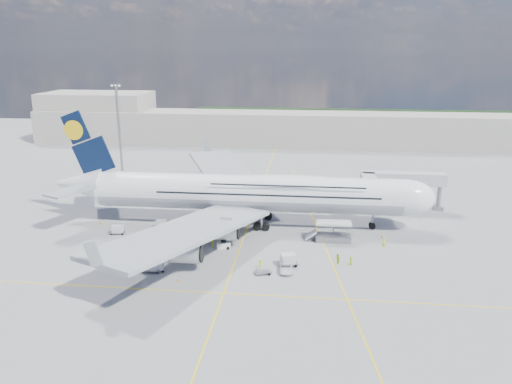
# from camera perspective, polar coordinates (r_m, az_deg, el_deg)

# --- Properties ---
(ground) EXTENTS (300.00, 300.00, 0.00)m
(ground) POSITION_cam_1_polar(r_m,az_deg,el_deg) (93.74, -1.63, -5.78)
(ground) COLOR gray
(ground) RESTS_ON ground
(taxi_line_main) EXTENTS (0.25, 220.00, 0.01)m
(taxi_line_main) POSITION_cam_1_polar(r_m,az_deg,el_deg) (93.74, -1.63, -5.78)
(taxi_line_main) COLOR yellow
(taxi_line_main) RESTS_ON ground
(taxi_line_cross) EXTENTS (120.00, 0.25, 0.01)m
(taxi_line_cross) POSITION_cam_1_polar(r_m,az_deg,el_deg) (75.83, -3.72, -11.46)
(taxi_line_cross) COLOR yellow
(taxi_line_cross) RESTS_ON ground
(taxi_line_diag) EXTENTS (14.16, 99.06, 0.01)m
(taxi_line_diag) POSITION_cam_1_polar(r_m,az_deg,el_deg) (102.30, 6.95, -3.95)
(taxi_line_diag) COLOR yellow
(taxi_line_diag) RESTS_ON ground
(airliner) EXTENTS (77.26, 79.15, 23.71)m
(airliner) POSITION_cam_1_polar(r_m,az_deg,el_deg) (100.80, -0.74, -0.03)
(airliner) COLOR white
(airliner) RESTS_ON ground
(jet_bridge) EXTENTS (18.80, 12.10, 8.50)m
(jet_bridge) POSITION_cam_1_polar(r_m,az_deg,el_deg) (112.05, 15.14, 1.08)
(jet_bridge) COLOR #B7B7BC
(jet_bridge) RESTS_ON ground
(cargo_loader) EXTENTS (8.53, 3.20, 3.67)m
(cargo_loader) POSITION_cam_1_polar(r_m,az_deg,el_deg) (95.31, 8.71, -4.78)
(cargo_loader) COLOR silver
(cargo_loader) RESTS_ON ground
(light_mast) EXTENTS (3.00, 0.70, 25.50)m
(light_mast) POSITION_cam_1_polar(r_m,az_deg,el_deg) (142.65, -15.37, 6.89)
(light_mast) COLOR gray
(light_mast) RESTS_ON ground
(terminal) EXTENTS (180.00, 16.00, 12.00)m
(terminal) POSITION_cam_1_polar(r_m,az_deg,el_deg) (183.72, 2.41, 7.21)
(terminal) COLOR #B2AD9E
(terminal) RESTS_ON ground
(hangar) EXTENTS (40.00, 22.00, 18.00)m
(hangar) POSITION_cam_1_polar(r_m,az_deg,el_deg) (204.95, -17.61, 8.28)
(hangar) COLOR #B2AD9E
(hangar) RESTS_ON ground
(tree_line) EXTENTS (160.00, 6.00, 8.00)m
(tree_line) POSITION_cam_1_polar(r_m,az_deg,el_deg) (229.82, 13.30, 8.15)
(tree_line) COLOR #193814
(tree_line) RESTS_ON ground
(dolly_row_a) EXTENTS (2.95, 1.86, 1.75)m
(dolly_row_a) POSITION_cam_1_polar(r_m,az_deg,el_deg) (101.16, -15.54, -4.13)
(dolly_row_a) COLOR gray
(dolly_row_a) RESTS_ON ground
(dolly_row_b) EXTENTS (3.53, 2.04, 2.17)m
(dolly_row_b) POSITION_cam_1_polar(r_m,az_deg,el_deg) (83.72, -11.97, -8.11)
(dolly_row_b) COLOR gray
(dolly_row_b) RESTS_ON ground
(dolly_row_c) EXTENTS (2.99, 1.87, 1.78)m
(dolly_row_c) POSITION_cam_1_polar(r_m,az_deg,el_deg) (83.69, -11.27, -8.24)
(dolly_row_c) COLOR gray
(dolly_row_c) RESTS_ON ground
(dolly_back) EXTENTS (2.93, 1.78, 1.76)m
(dolly_back) POSITION_cam_1_polar(r_m,az_deg,el_deg) (101.99, -10.79, -3.63)
(dolly_back) COLOR gray
(dolly_back) RESTS_ON ground
(dolly_nose_far) EXTENTS (3.01, 2.24, 0.39)m
(dolly_nose_far) POSITION_cam_1_polar(r_m,az_deg,el_deg) (81.40, 0.80, -9.14)
(dolly_nose_far) COLOR gray
(dolly_nose_far) RESTS_ON ground
(dolly_nose_near) EXTENTS (3.58, 2.55, 2.04)m
(dolly_nose_near) POSITION_cam_1_polar(r_m,az_deg,el_deg) (84.13, 3.69, -7.69)
(dolly_nose_near) COLOR gray
(dolly_nose_near) RESTS_ON ground
(baggage_tug) EXTENTS (2.63, 1.73, 1.51)m
(baggage_tug) POSITION_cam_1_polar(r_m,az_deg,el_deg) (90.96, -3.72, -6.07)
(baggage_tug) COLOR white
(baggage_tug) RESTS_ON ground
(catering_truck_inner) EXTENTS (6.53, 3.04, 3.77)m
(catering_truck_inner) POSITION_cam_1_polar(r_m,az_deg,el_deg) (124.30, -0.51, 0.73)
(catering_truck_inner) COLOR gray
(catering_truck_inner) RESTS_ON ground
(catering_truck_outer) EXTENTS (7.58, 3.00, 4.52)m
(catering_truck_outer) POSITION_cam_1_polar(r_m,az_deg,el_deg) (130.85, -4.36, 1.63)
(catering_truck_outer) COLOR gray
(catering_truck_outer) RESTS_ON ground
(service_van) EXTENTS (2.44, 4.69, 1.26)m
(service_van) POSITION_cam_1_polar(r_m,az_deg,el_deg) (82.22, 3.45, -8.64)
(service_van) COLOR white
(service_van) RESTS_ON ground
(crew_nose) EXTENTS (0.80, 0.66, 1.88)m
(crew_nose) POSITION_cam_1_polar(r_m,az_deg,el_deg) (93.84, 14.41, -5.68)
(crew_nose) COLOR #E7FF1A
(crew_nose) RESTS_ON ground
(crew_loader) EXTENTS (1.10, 1.17, 1.93)m
(crew_loader) POSITION_cam_1_polar(r_m,az_deg,el_deg) (85.45, 9.32, -7.59)
(crew_loader) COLOR #ADE117
(crew_loader) RESTS_ON ground
(crew_wing) EXTENTS (0.53, 0.99, 1.60)m
(crew_wing) POSITION_cam_1_polar(r_m,az_deg,el_deg) (91.95, -4.95, -5.75)
(crew_wing) COLOR #DCF119
(crew_wing) RESTS_ON ground
(crew_van) EXTENTS (0.78, 0.90, 1.55)m
(crew_van) POSITION_cam_1_polar(r_m,az_deg,el_deg) (85.81, 10.79, -7.70)
(crew_van) COLOR #D0E818
(crew_van) RESTS_ON ground
(crew_tug) EXTENTS (1.18, 0.94, 1.61)m
(crew_tug) POSITION_cam_1_polar(r_m,az_deg,el_deg) (83.01, 0.53, -8.22)
(crew_tug) COLOR #D1E117
(crew_tug) RESTS_ON ground
(cone_nose) EXTENTS (0.38, 0.38, 0.48)m
(cone_nose) POSITION_cam_1_polar(r_m,az_deg,el_deg) (98.93, 14.21, -4.94)
(cone_nose) COLOR orange
(cone_nose) RESTS_ON ground
(cone_wing_left_inner) EXTENTS (0.47, 0.47, 0.60)m
(cone_wing_left_inner) POSITION_cam_1_polar(r_m,az_deg,el_deg) (122.36, -3.64, -0.29)
(cone_wing_left_inner) COLOR orange
(cone_wing_left_inner) RESTS_ON ground
(cone_wing_left_outer) EXTENTS (0.48, 0.48, 0.61)m
(cone_wing_left_outer) POSITION_cam_1_polar(r_m,az_deg,el_deg) (125.37, -2.49, 0.15)
(cone_wing_left_outer) COLOR orange
(cone_wing_left_outer) RESTS_ON ground
(cone_wing_right_inner) EXTENTS (0.39, 0.39, 0.49)m
(cone_wing_right_inner) POSITION_cam_1_polar(r_m,az_deg,el_deg) (90.92, -6.43, -6.45)
(cone_wing_right_inner) COLOR orange
(cone_wing_right_inner) RESTS_ON ground
(cone_wing_right_outer) EXTENTS (0.41, 0.41, 0.52)m
(cone_wing_right_outer) POSITION_cam_1_polar(r_m,az_deg,el_deg) (79.96, -8.93, -9.89)
(cone_wing_right_outer) COLOR orange
(cone_wing_right_outer) RESTS_ON ground
(cone_tail) EXTENTS (0.50, 0.50, 0.63)m
(cone_tail) POSITION_cam_1_polar(r_m,az_deg,el_deg) (107.69, -17.35, -3.38)
(cone_tail) COLOR orange
(cone_tail) RESTS_ON ground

